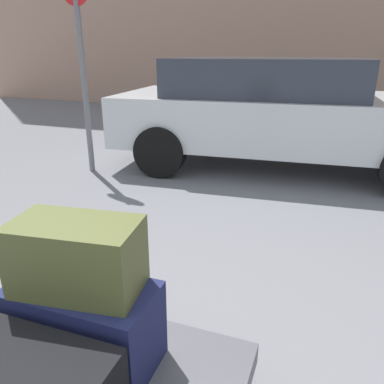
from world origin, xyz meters
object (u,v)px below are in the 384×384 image
Objects in this scene: duffel_bag_navy_rear_right at (85,324)px; parked_car at (278,111)px; duffel_bag_olive_topmost_pile at (77,256)px; no_parking_sign at (81,48)px.

parked_car reaches higher than duffel_bag_navy_rear_right.
duffel_bag_olive_topmost_pile is 3.84m from no_parking_sign.
duffel_bag_navy_rear_right is 0.13× the size of parked_car.
duffel_bag_navy_rear_right is at bearing 82.20° from duffel_bag_olive_topmost_pile.
no_parking_sign is (-2.13, 3.11, 0.72)m from duffel_bag_olive_topmost_pile.
parked_car is 2.59m from no_parking_sign.
parked_car reaches higher than duffel_bag_olive_topmost_pile.
duffel_bag_olive_topmost_pile is 0.10× the size of parked_car.
duffel_bag_olive_topmost_pile is at bearing -90.58° from duffel_bag_navy_rear_right.
no_parking_sign is at bearing -154.39° from parked_car.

